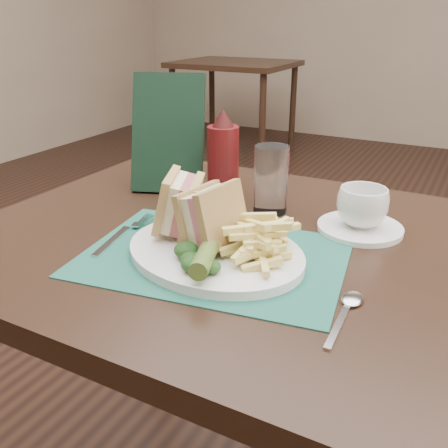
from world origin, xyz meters
name	(u,v)px	position (x,y,z in m)	size (l,w,h in m)	color
floor	(301,392)	(0.00, 0.00, 0.00)	(7.00, 7.00, 0.00)	black
wall_back	(437,148)	(0.00, 3.50, 0.00)	(6.00, 6.00, 0.00)	gray
table_main	(228,399)	(0.00, -0.50, 0.38)	(0.90, 0.75, 0.75)	black
table_bg_left	(234,109)	(-1.50, 2.48, 0.38)	(0.90, 0.75, 0.75)	black
placemat	(214,256)	(0.02, -0.59, 0.75)	(0.41, 0.29, 0.00)	#1C5A4A
plate	(215,252)	(0.03, -0.60, 0.76)	(0.30, 0.24, 0.01)	white
sandwich_half_a	(167,203)	(-0.08, -0.58, 0.82)	(0.06, 0.10, 0.09)	tan
sandwich_half_b	(202,213)	(0.00, -0.59, 0.82)	(0.06, 0.10, 0.09)	tan
kale_garnish	(202,258)	(0.04, -0.66, 0.78)	(0.11, 0.08, 0.03)	#163513
pickle_spear	(206,254)	(0.05, -0.66, 0.79)	(0.03, 0.03, 0.12)	#486325
fries_pile	(258,234)	(0.09, -0.58, 0.80)	(0.18, 0.20, 0.06)	#F8E37C
fork	(123,232)	(-0.15, -0.60, 0.76)	(0.03, 0.17, 0.01)	silver
spoon	(343,315)	(0.25, -0.67, 0.76)	(0.03, 0.15, 0.01)	silver
saucer	(360,228)	(0.20, -0.38, 0.76)	(0.15, 0.15, 0.01)	white
coffee_cup	(362,207)	(0.20, -0.38, 0.80)	(0.09, 0.09, 0.07)	white
drinking_glass	(271,179)	(0.02, -0.37, 0.81)	(0.07, 0.07, 0.13)	white
ketchup_bottle	(223,154)	(-0.09, -0.34, 0.84)	(0.06, 0.06, 0.19)	#4F0D0E
check_presenter	(168,133)	(-0.23, -0.34, 0.87)	(0.15, 0.02, 0.25)	black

